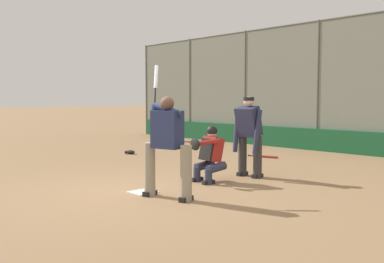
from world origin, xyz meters
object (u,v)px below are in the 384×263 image
catcher_behind_plate (209,153)px  spare_bat_third_base_side (192,142)px  batter_at_plate (167,143)px  fielding_glove_on_dirt (130,152)px  spare_bat_near_backstop (267,157)px  umpire_home (249,134)px

catcher_behind_plate → spare_bat_third_base_side: size_ratio=1.31×
batter_at_plate → fielding_glove_on_dirt: 6.25m
catcher_behind_plate → fielding_glove_on_dirt: bearing=-8.9°
spare_bat_near_backstop → spare_bat_third_base_side: same height
umpire_home → spare_bat_third_base_side: 7.68m
catcher_behind_plate → umpire_home: 1.10m
umpire_home → spare_bat_near_backstop: bearing=-61.9°
spare_bat_third_base_side → catcher_behind_plate: bearing=-109.5°
spare_bat_third_base_side → fielding_glove_on_dirt: size_ratio=2.65×
spare_bat_third_base_side → fielding_glove_on_dirt: bearing=-139.6°
catcher_behind_plate → spare_bat_third_base_side: 8.14m
catcher_behind_plate → spare_bat_third_base_side: catcher_behind_plate is taller
fielding_glove_on_dirt → spare_bat_third_base_side: bearing=-70.1°
spare_bat_third_base_side → batter_at_plate: bearing=-114.4°
batter_at_plate → spare_bat_near_backstop: batter_at_plate is taller
catcher_behind_plate → umpire_home: bearing=-91.1°
catcher_behind_plate → fielding_glove_on_dirt: size_ratio=3.47×
catcher_behind_plate → spare_bat_near_backstop: 4.12m
umpire_home → spare_bat_third_base_side: umpire_home is taller
batter_at_plate → spare_bat_third_base_side: (6.80, -6.77, -0.90)m
umpire_home → spare_bat_third_base_side: bearing=-36.6°
catcher_behind_plate → umpire_home: (-0.16, -1.03, 0.34)m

